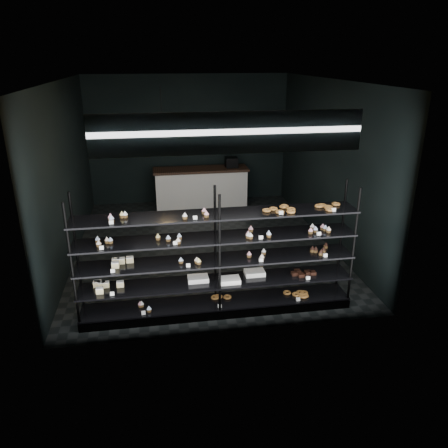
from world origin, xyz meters
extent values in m
cube|color=black|center=(0.00, 0.00, 0.01)|extent=(5.00, 6.00, 0.01)
cube|color=black|center=(0.00, 0.00, 3.20)|extent=(5.00, 6.00, 0.01)
cube|color=black|center=(0.00, 3.00, 1.60)|extent=(5.00, 0.01, 3.20)
cube|color=black|center=(0.00, -3.00, 1.60)|extent=(5.00, 0.01, 3.20)
cube|color=black|center=(-2.50, 0.00, 1.60)|extent=(0.01, 6.00, 3.20)
cube|color=black|center=(2.50, 0.00, 1.60)|extent=(0.01, 6.00, 3.20)
cube|color=black|center=(-0.09, -2.45, 0.06)|extent=(4.00, 0.50, 0.12)
cylinder|color=black|center=(-2.06, -2.67, 0.99)|extent=(0.04, 0.04, 1.85)
cylinder|color=black|center=(-2.06, -2.23, 0.99)|extent=(0.04, 0.04, 1.85)
cylinder|color=black|center=(-0.09, -2.67, 0.99)|extent=(0.04, 0.04, 1.85)
cylinder|color=black|center=(-0.09, -2.23, 0.99)|extent=(0.04, 0.04, 1.85)
cylinder|color=black|center=(1.88, -2.67, 0.99)|extent=(0.04, 0.04, 1.85)
cylinder|color=black|center=(1.88, -2.23, 0.99)|extent=(0.04, 0.04, 1.85)
cube|color=black|center=(-0.09, -2.45, 0.15)|extent=(4.00, 0.50, 0.03)
cube|color=black|center=(-0.09, -2.45, 0.50)|extent=(4.00, 0.50, 0.02)
cube|color=black|center=(-0.09, -2.45, 0.85)|extent=(4.00, 0.50, 0.02)
cube|color=black|center=(-0.09, -2.45, 1.20)|extent=(4.00, 0.50, 0.02)
cube|color=black|center=(-0.09, -2.45, 1.55)|extent=(4.00, 0.50, 0.02)
cube|color=white|center=(-1.46, -2.63, 1.59)|extent=(0.06, 0.04, 0.06)
cube|color=white|center=(-0.42, -2.63, 1.59)|extent=(0.06, 0.04, 0.06)
cube|color=white|center=(0.80, -2.63, 1.59)|extent=(0.05, 0.04, 0.06)
cube|color=white|center=(1.53, -2.63, 1.59)|extent=(0.06, 0.04, 0.06)
cube|color=white|center=(-1.61, -2.63, 1.24)|extent=(0.06, 0.04, 0.06)
cube|color=white|center=(-0.74, -2.63, 1.24)|extent=(0.05, 0.04, 0.06)
cube|color=white|center=(0.46, -2.63, 1.24)|extent=(0.06, 0.04, 0.06)
cube|color=white|center=(1.36, -2.63, 1.24)|extent=(0.06, 0.04, 0.06)
cube|color=white|center=(-1.53, -2.63, 0.89)|extent=(0.06, 0.04, 0.06)
cube|color=white|center=(-0.52, -2.63, 0.89)|extent=(0.05, 0.04, 0.06)
cube|color=white|center=(0.55, -2.63, 0.89)|extent=(0.05, 0.04, 0.06)
cube|color=white|center=(1.47, -2.63, 0.89)|extent=(0.06, 0.04, 0.06)
cube|color=white|center=(-1.62, -2.63, 0.54)|extent=(0.06, 0.04, 0.06)
cube|color=white|center=(1.21, -2.63, 0.54)|extent=(0.06, 0.04, 0.06)
cube|color=white|center=(-1.23, -2.63, 0.19)|extent=(0.06, 0.04, 0.06)
cube|color=white|center=(-0.13, -2.63, 0.19)|extent=(0.05, 0.04, 0.06)
cube|color=white|center=(1.12, -2.63, 0.19)|extent=(0.06, 0.04, 0.06)
cube|color=#0B193B|center=(0.00, -2.92, 2.75)|extent=(3.20, 0.04, 0.45)
cube|color=white|center=(0.00, -2.94, 2.75)|extent=(3.30, 0.02, 0.50)
cylinder|color=black|center=(-0.75, -1.12, 2.90)|extent=(0.01, 0.01, 0.56)
sphere|color=#FAB557|center=(-0.75, -1.12, 2.45)|extent=(0.34, 0.34, 0.34)
cube|color=silver|center=(0.23, 2.50, 0.46)|extent=(2.27, 0.60, 0.92)
cube|color=black|center=(0.23, 2.50, 0.95)|extent=(2.36, 0.65, 0.06)
cube|color=black|center=(1.01, 2.50, 1.10)|extent=(0.30, 0.30, 0.25)
camera|label=1|loc=(-0.91, -8.07, 3.61)|focal=35.00mm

